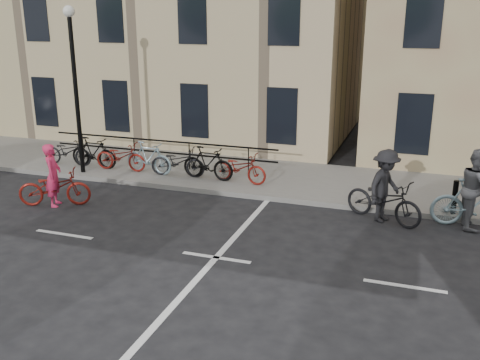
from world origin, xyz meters
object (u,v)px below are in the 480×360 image
(cyclist_pink, at_px, (54,184))
(cyclist_dark, at_px, (384,193))
(lamp_post, at_px, (74,70))
(cyclist_grey, at_px, (476,196))

(cyclist_pink, distance_m, cyclist_dark, 8.99)
(lamp_post, bearing_deg, cyclist_grey, -2.87)
(cyclist_pink, xyz_separation_m, cyclist_dark, (8.81, 1.78, 0.14))
(cyclist_pink, xyz_separation_m, cyclist_grey, (10.99, 2.09, 0.21))
(cyclist_pink, bearing_deg, cyclist_dark, -101.42)
(cyclist_pink, bearing_deg, cyclist_grey, -102.09)
(lamp_post, bearing_deg, cyclist_dark, -5.31)
(lamp_post, xyz_separation_m, cyclist_pink, (0.96, -2.69, -2.88))
(lamp_post, relative_size, cyclist_dark, 2.34)
(cyclist_grey, bearing_deg, cyclist_pink, 95.15)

